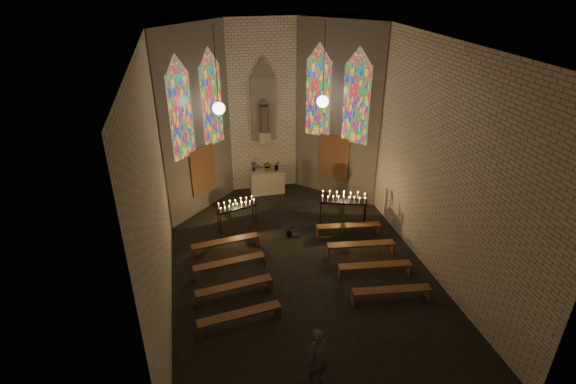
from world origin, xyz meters
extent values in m
plane|color=black|center=(0.00, 0.00, 0.00)|extent=(12.00, 12.00, 0.00)
cube|color=beige|center=(0.00, 6.00, 3.50)|extent=(8.00, 0.02, 7.00)
cube|color=beige|center=(0.00, -6.00, 3.50)|extent=(8.00, 0.02, 7.00)
cube|color=beige|center=(-4.00, 0.00, 3.50)|extent=(0.02, 12.00, 7.00)
cube|color=beige|center=(4.00, 0.00, 3.50)|extent=(0.02, 12.00, 7.00)
cube|color=silver|center=(0.00, 0.00, 7.00)|extent=(8.00, 12.00, 0.01)
cube|color=beige|center=(-2.75, 4.75, 3.50)|extent=(2.72, 2.72, 7.00)
cube|color=beige|center=(2.75, 4.75, 3.50)|extent=(2.72, 2.72, 7.00)
cube|color=#4C3F8C|center=(-3.21, 4.06, 4.00)|extent=(0.78, 0.78, 3.00)
cube|color=#4C3F8C|center=(-2.06, 5.21, 4.00)|extent=(0.78, 0.78, 3.00)
cube|color=#4C3F8C|center=(2.06, 5.21, 4.00)|extent=(0.78, 0.78, 3.00)
cube|color=#4C3F8C|center=(3.21, 4.06, 4.00)|extent=(0.78, 0.78, 3.00)
cube|color=brown|center=(-2.63, 4.63, 1.70)|extent=(0.95, 0.95, 1.80)
cube|color=brown|center=(2.63, 4.63, 1.70)|extent=(0.95, 0.95, 1.80)
cube|color=gray|center=(0.00, 5.92, 3.50)|extent=(1.00, 0.12, 2.60)
cone|color=gray|center=(0.00, 5.92, 5.15)|extent=(1.00, 1.00, 0.80)
cube|color=#BAB498|center=(0.00, 5.78, 2.40)|extent=(0.45, 0.30, 0.40)
cylinder|color=brown|center=(0.00, 5.78, 3.15)|extent=(0.36, 0.36, 1.10)
sphere|color=brown|center=(0.00, 5.78, 3.80)|extent=(0.26, 0.26, 0.26)
sphere|color=white|center=(-1.90, 4.10, 4.20)|extent=(0.44, 0.44, 0.44)
cylinder|color=black|center=(-1.90, 4.10, 5.60)|extent=(0.02, 0.02, 2.80)
sphere|color=white|center=(1.90, 4.10, 4.20)|extent=(0.44, 0.44, 0.44)
cylinder|color=black|center=(1.90, 4.10, 5.60)|extent=(0.02, 0.02, 2.80)
cube|color=#BAB498|center=(0.00, 5.45, 0.50)|extent=(1.40, 0.60, 1.00)
imported|color=#4C723F|center=(-0.55, 5.54, 1.22)|extent=(0.27, 0.24, 0.44)
imported|color=#4C723F|center=(0.04, 5.43, 1.22)|extent=(0.50, 0.47, 0.44)
imported|color=#4C723F|center=(0.43, 5.41, 1.21)|extent=(0.27, 0.24, 0.43)
imported|color=#4C723F|center=(0.12, 1.87, 0.21)|extent=(0.27, 0.27, 0.42)
cube|color=black|center=(-1.60, 2.88, 0.85)|extent=(1.51, 0.73, 0.05)
cylinder|color=black|center=(-2.23, 2.56, 0.41)|extent=(0.03, 0.03, 0.83)
cylinder|color=black|center=(-0.90, 2.93, 0.41)|extent=(0.03, 0.03, 0.83)
cylinder|color=black|center=(-2.30, 2.83, 0.41)|extent=(0.03, 0.03, 0.83)
cylinder|color=black|center=(-0.97, 3.20, 0.41)|extent=(0.03, 0.03, 0.83)
cube|color=black|center=(2.22, 2.19, 1.00)|extent=(1.77, 0.94, 0.05)
cylinder|color=black|center=(1.40, 2.29, 0.49)|extent=(0.03, 0.03, 0.97)
cylinder|color=black|center=(2.94, 1.78, 0.49)|extent=(0.03, 0.03, 0.97)
cylinder|color=black|center=(1.50, 2.60, 0.49)|extent=(0.03, 0.03, 0.97)
cylinder|color=black|center=(3.04, 2.09, 0.49)|extent=(0.03, 0.03, 0.97)
cube|color=brown|center=(-2.19, 1.45, 0.41)|extent=(2.29, 0.60, 0.05)
cube|color=brown|center=(-3.29, 1.31, 0.20)|extent=(0.09, 0.32, 0.41)
cube|color=brown|center=(-1.09, 1.59, 0.20)|extent=(0.09, 0.32, 0.41)
cube|color=brown|center=(2.19, 1.45, 0.41)|extent=(2.29, 0.60, 0.05)
cube|color=brown|center=(1.09, 1.59, 0.20)|extent=(0.09, 0.32, 0.41)
cube|color=brown|center=(3.29, 1.31, 0.20)|extent=(0.09, 0.32, 0.41)
cube|color=brown|center=(-2.19, 0.25, 0.41)|extent=(2.29, 0.60, 0.05)
cube|color=brown|center=(-3.29, 0.11, 0.20)|extent=(0.09, 0.32, 0.41)
cube|color=brown|center=(-1.09, 0.39, 0.20)|extent=(0.09, 0.32, 0.41)
cube|color=brown|center=(2.19, 0.25, 0.41)|extent=(2.29, 0.60, 0.05)
cube|color=brown|center=(1.09, 0.39, 0.20)|extent=(0.09, 0.32, 0.41)
cube|color=brown|center=(3.29, 0.11, 0.20)|extent=(0.09, 0.32, 0.41)
cube|color=brown|center=(-2.19, -0.95, 0.41)|extent=(2.29, 0.60, 0.05)
cube|color=brown|center=(-3.29, -1.09, 0.20)|extent=(0.09, 0.32, 0.41)
cube|color=brown|center=(-1.09, -0.81, 0.20)|extent=(0.09, 0.32, 0.41)
cube|color=brown|center=(2.19, -0.95, 0.41)|extent=(2.29, 0.60, 0.05)
cube|color=brown|center=(1.09, -0.81, 0.20)|extent=(0.09, 0.32, 0.41)
cube|color=brown|center=(3.29, -1.09, 0.20)|extent=(0.09, 0.32, 0.41)
cube|color=brown|center=(-2.19, -2.15, 0.41)|extent=(2.29, 0.60, 0.05)
cube|color=brown|center=(-3.29, -2.29, 0.20)|extent=(0.09, 0.32, 0.41)
cube|color=brown|center=(-1.09, -2.01, 0.20)|extent=(0.09, 0.32, 0.41)
cube|color=brown|center=(2.19, -2.15, 0.41)|extent=(2.29, 0.60, 0.05)
cube|color=brown|center=(1.09, -2.01, 0.20)|extent=(0.09, 0.32, 0.41)
cube|color=brown|center=(3.29, -2.29, 0.20)|extent=(0.09, 0.32, 0.41)
imported|color=#45464E|center=(-0.67, -4.37, 0.77)|extent=(0.65, 0.53, 1.53)
camera|label=1|loc=(-2.99, -11.35, 8.78)|focal=28.00mm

